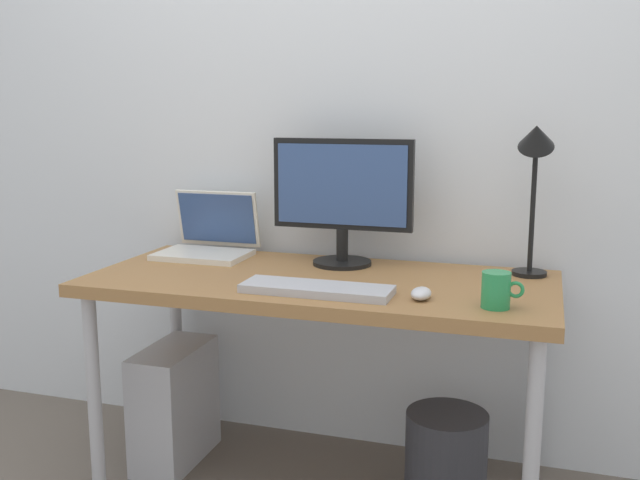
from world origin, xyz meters
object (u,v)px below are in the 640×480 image
(laptop, at_px, (209,239))
(wastebasket, at_px, (446,458))
(keyboard, at_px, (317,289))
(coffee_mug, at_px, (497,290))
(monitor, at_px, (342,194))
(mouse, at_px, (421,293))
(computer_tower, at_px, (175,404))
(desk_lamp, at_px, (535,162))
(desk, at_px, (320,297))

(laptop, relative_size, wastebasket, 1.07)
(keyboard, relative_size, coffee_mug, 3.91)
(monitor, xyz_separation_m, keyboard, (0.03, -0.39, -0.23))
(monitor, relative_size, coffee_mug, 4.27)
(keyboard, bearing_deg, mouse, 4.22)
(keyboard, distance_m, coffee_mug, 0.51)
(coffee_mug, height_order, wastebasket, coffee_mug)
(mouse, xyz_separation_m, computer_tower, (-0.90, 0.19, -0.53))
(laptop, bearing_deg, monitor, -1.88)
(keyboard, relative_size, computer_tower, 1.05)
(keyboard, distance_m, computer_tower, 0.82)
(laptop, distance_m, desk_lamp, 1.16)
(laptop, relative_size, mouse, 3.56)
(desk_lamp, bearing_deg, coffee_mug, -100.75)
(computer_tower, bearing_deg, keyboard, -19.60)
(desk, height_order, mouse, mouse)
(desk, bearing_deg, keyboard, -75.15)
(coffee_mug, bearing_deg, keyboard, 179.64)
(desk_lamp, bearing_deg, computer_tower, -171.65)
(wastebasket, bearing_deg, desk_lamp, 36.41)
(desk, distance_m, coffee_mug, 0.60)
(coffee_mug, bearing_deg, wastebasket, 122.67)
(computer_tower, bearing_deg, monitor, 16.93)
(laptop, xyz_separation_m, coffee_mug, (1.05, -0.41, -0.01))
(laptop, height_order, wastebasket, laptop)
(desk_lamp, xyz_separation_m, computer_tower, (-1.18, -0.17, -0.87))
(desk_lamp, height_order, coffee_mug, desk_lamp)
(laptop, distance_m, coffee_mug, 1.12)
(monitor, bearing_deg, desk, -94.65)
(keyboard, bearing_deg, laptop, 143.31)
(keyboard, bearing_deg, desk, 104.85)
(laptop, bearing_deg, mouse, -24.37)
(monitor, bearing_deg, keyboard, -84.95)
(keyboard, height_order, coffee_mug, coffee_mug)
(monitor, height_order, computer_tower, monitor)
(wastebasket, bearing_deg, desk, -175.05)
(keyboard, relative_size, wastebasket, 1.47)
(monitor, distance_m, mouse, 0.54)
(desk, bearing_deg, desk_lamp, 17.44)
(laptop, xyz_separation_m, keyboard, (0.54, -0.40, -0.05))
(monitor, distance_m, keyboard, 0.45)
(laptop, height_order, keyboard, laptop)
(desk, bearing_deg, wastebasket, 4.95)
(mouse, xyz_separation_m, wastebasket, (0.06, 0.20, -0.59))
(desk_lamp, bearing_deg, monitor, -179.91)
(keyboard, xyz_separation_m, coffee_mug, (0.51, -0.00, 0.04))
(keyboard, bearing_deg, wastebasket, 31.98)
(monitor, distance_m, laptop, 0.54)
(desk, relative_size, wastebasket, 4.87)
(desk_lamp, distance_m, computer_tower, 1.48)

